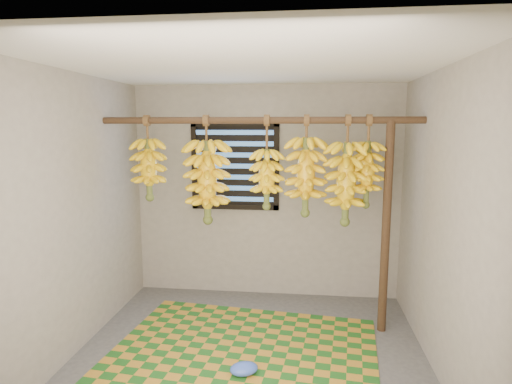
# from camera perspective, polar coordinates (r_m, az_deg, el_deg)

# --- Properties ---
(floor) EXTENTS (3.00, 3.00, 0.01)m
(floor) POSITION_cam_1_polar(r_m,az_deg,el_deg) (3.85, -1.04, -21.69)
(floor) COLOR #464646
(floor) RESTS_ON ground
(ceiling) EXTENTS (3.00, 3.00, 0.01)m
(ceiling) POSITION_cam_1_polar(r_m,az_deg,el_deg) (3.35, -1.16, 16.64)
(ceiling) COLOR silver
(ceiling) RESTS_ON wall_back
(wall_back) EXTENTS (3.00, 0.01, 2.40)m
(wall_back) POSITION_cam_1_polar(r_m,az_deg,el_deg) (4.87, 1.32, -0.04)
(wall_back) COLOR gray
(wall_back) RESTS_ON floor
(wall_left) EXTENTS (0.01, 3.00, 2.40)m
(wall_left) POSITION_cam_1_polar(r_m,az_deg,el_deg) (3.90, -23.61, -3.01)
(wall_left) COLOR gray
(wall_left) RESTS_ON floor
(wall_right) EXTENTS (0.01, 3.00, 2.40)m
(wall_right) POSITION_cam_1_polar(r_m,az_deg,el_deg) (3.53, 23.96, -4.20)
(wall_right) COLOR gray
(wall_right) RESTS_ON floor
(window) EXTENTS (1.00, 0.04, 1.00)m
(window) POSITION_cam_1_polar(r_m,az_deg,el_deg) (4.85, -2.82, 3.49)
(window) COLOR black
(window) RESTS_ON wall_back
(hanging_pole) EXTENTS (3.00, 0.06, 0.06)m
(hanging_pole) POSITION_cam_1_polar(r_m,az_deg,el_deg) (4.01, 0.26, 9.54)
(hanging_pole) COLOR #432E1B
(hanging_pole) RESTS_ON wall_left
(support_post) EXTENTS (0.08, 0.08, 2.00)m
(support_post) POSITION_cam_1_polar(r_m,az_deg,el_deg) (4.16, 16.94, -4.75)
(support_post) COLOR #432E1B
(support_post) RESTS_ON floor
(woven_mat) EXTENTS (2.44, 2.04, 0.01)m
(woven_mat) POSITION_cam_1_polar(r_m,az_deg,el_deg) (3.94, -1.86, -20.79)
(woven_mat) COLOR #1C591A
(woven_mat) RESTS_ON floor
(plastic_bag) EXTENTS (0.27, 0.24, 0.09)m
(plastic_bag) POSITION_cam_1_polar(r_m,az_deg,el_deg) (3.64, -1.62, -22.49)
(plastic_bag) COLOR blue
(plastic_bag) RESTS_ON woven_mat
(banana_bunch_a) EXTENTS (0.31, 0.31, 0.81)m
(banana_bunch_a) POSITION_cam_1_polar(r_m,az_deg,el_deg) (4.29, -14.10, 2.96)
(banana_bunch_a) COLOR brown
(banana_bunch_a) RESTS_ON hanging_pole
(banana_bunch_b) EXTENTS (0.41, 0.41, 1.03)m
(banana_bunch_b) POSITION_cam_1_polar(r_m,az_deg,el_deg) (4.13, -6.52, 1.35)
(banana_bunch_b) COLOR brown
(banana_bunch_b) RESTS_ON hanging_pole
(banana_bunch_c) EXTENTS (0.30, 0.30, 0.88)m
(banana_bunch_c) POSITION_cam_1_polar(r_m,az_deg,el_deg) (4.03, 1.43, 1.76)
(banana_bunch_c) COLOR brown
(banana_bunch_c) RESTS_ON hanging_pole
(banana_bunch_d) EXTENTS (0.37, 0.37, 0.94)m
(banana_bunch_d) POSITION_cam_1_polar(r_m,az_deg,el_deg) (4.01, 6.64, 2.04)
(banana_bunch_d) COLOR brown
(banana_bunch_d) RESTS_ON hanging_pole
(banana_bunch_e) EXTENTS (0.37, 0.37, 1.01)m
(banana_bunch_e) POSITION_cam_1_polar(r_m,az_deg,el_deg) (4.04, 11.92, 1.09)
(banana_bunch_e) COLOR brown
(banana_bunch_e) RESTS_ON hanging_pole
(banana_bunch_f) EXTENTS (0.28, 0.28, 0.85)m
(banana_bunch_f) POSITION_cam_1_polar(r_m,az_deg,el_deg) (4.05, 14.58, 2.32)
(banana_bunch_f) COLOR brown
(banana_bunch_f) RESTS_ON hanging_pole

